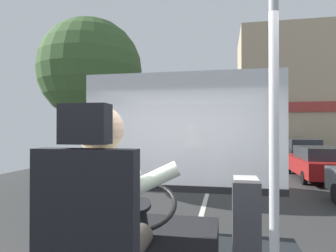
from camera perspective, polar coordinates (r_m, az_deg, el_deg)
name	(u,v)px	position (r m, az deg, el deg)	size (l,w,h in m)	color
ground	(210,184)	(10.94, 8.21, -11.04)	(18.00, 44.00, 0.06)	#313131
bus_driver	(104,210)	(1.61, -12.29, -15.70)	(0.74, 0.60, 0.86)	#332D28
steering_console	(155,244)	(2.79, -2.60, -21.99)	(1.10, 0.99, 0.81)	black
handrail_pole	(274,155)	(1.42, 19.94, -5.27)	(0.04, 0.04, 2.25)	#B7B7BC
fare_box	(246,234)	(2.48, 14.92, -19.63)	(0.20, 0.27, 0.86)	#333338
windshield_panel	(181,145)	(3.61, 2.48, -3.69)	(2.50, 0.08, 1.48)	silver
street_tree	(91,71)	(10.31, -14.84, 10.36)	(3.42, 3.42, 5.64)	#4C3828
shop_building	(309,95)	(22.72, 25.72, 5.45)	(9.43, 6.06, 8.64)	tan
parked_car_red	(319,162)	(12.90, 27.25, -6.33)	(1.83, 4.21, 1.27)	maroon
parked_car_black	(301,151)	(17.89, 24.42, -4.48)	(1.86, 4.25, 1.41)	black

